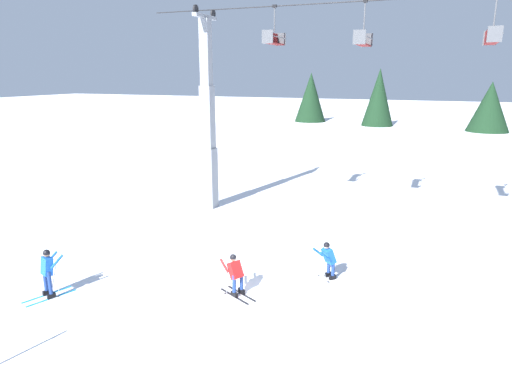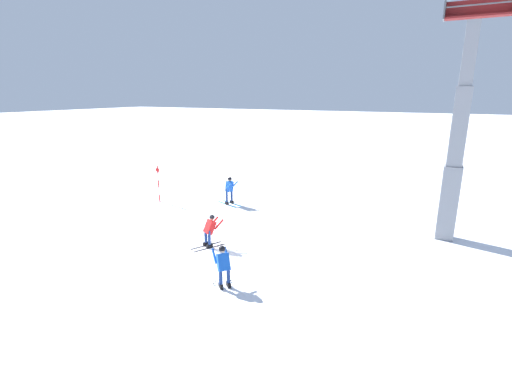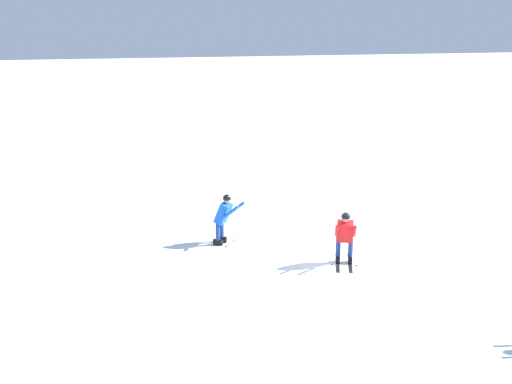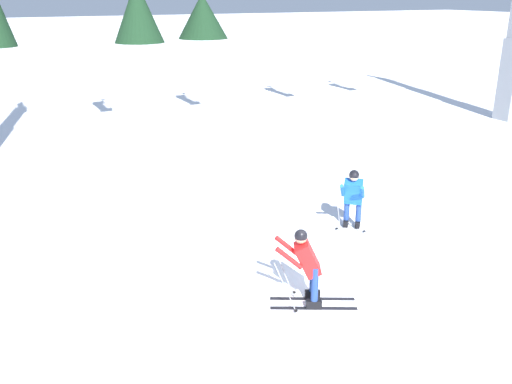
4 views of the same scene
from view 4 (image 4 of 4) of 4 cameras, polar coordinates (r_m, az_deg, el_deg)
ground_plane at (r=10.64m, az=8.14°, el=-10.65°), size 260.00×260.00×0.00m
skier_carving_main at (r=9.97m, az=5.23°, el=-7.21°), size 1.60×1.19×1.59m
skier_distant_uphill at (r=13.25m, az=9.95°, el=-0.30°), size 1.40×1.49×1.62m
tree_line_ridge at (r=65.65m, az=-19.69°, el=17.17°), size 39.86×9.34×8.43m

